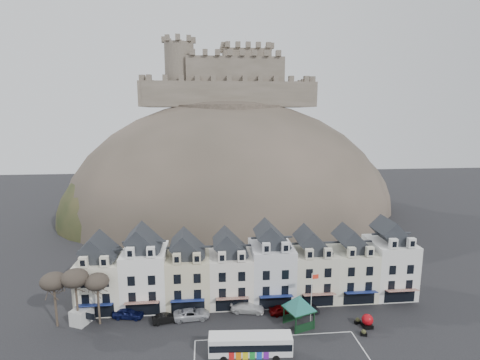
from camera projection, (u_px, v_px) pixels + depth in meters
name	position (u px, v px, depth m)	size (l,w,h in m)	color
coach_bay_markings	(280.00, 353.00, 48.22)	(22.00, 7.50, 0.01)	silver
townhouse_terrace	(252.00, 268.00, 61.49)	(54.40, 9.35, 11.80)	white
castle_hill	(233.00, 213.00, 114.40)	(100.00, 76.00, 68.00)	#3A352D
castle	(229.00, 80.00, 113.91)	(50.20, 22.20, 22.00)	brown
tree_left_far	(53.00, 282.00, 53.10)	(3.61, 3.61, 8.24)	#382D24
tree_left_mid	(75.00, 279.00, 53.32)	(3.78, 3.78, 8.64)	#382D24
tree_left_near	(97.00, 282.00, 53.72)	(3.43, 3.43, 7.84)	#382D24
bus	(250.00, 345.00, 47.34)	(10.66, 3.16, 2.97)	#262628
bus_shelter	(299.00, 302.00, 53.68)	(7.08, 7.08, 4.79)	black
red_buoy	(367.00, 321.00, 53.85)	(1.63, 1.63, 2.01)	black
flagpole	(312.00, 294.00, 54.87)	(1.08, 0.25, 7.56)	silver
white_van	(87.00, 312.00, 55.96)	(4.01, 5.45, 2.28)	silver
planter_west	(364.00, 333.00, 51.94)	(1.00, 0.68, 0.91)	black
planter_east	(358.00, 321.00, 54.91)	(1.02, 0.72, 0.92)	black
car_navy	(128.00, 313.00, 56.34)	(1.86, 4.63, 1.58)	#0B113A
car_black	(166.00, 318.00, 55.12)	(1.41, 4.04, 1.33)	black
car_silver	(192.00, 314.00, 56.15)	(2.50, 5.33, 1.51)	#B9BBC2
car_white	(247.00, 307.00, 58.00)	(2.14, 5.27, 1.53)	silver
car_maroon	(283.00, 310.00, 57.42)	(1.73, 4.30, 1.47)	#560405
car_charcoal	(304.00, 310.00, 57.40)	(1.61, 4.63, 1.52)	black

